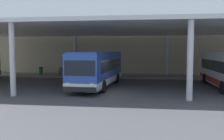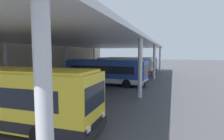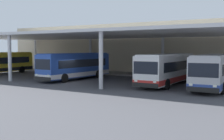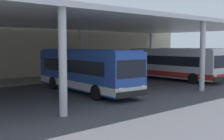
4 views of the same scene
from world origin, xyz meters
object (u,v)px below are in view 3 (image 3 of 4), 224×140
Objects in this scene: bus_second_bay at (76,66)px; bus_far_bay at (214,71)px; bench_waiting at (80,68)px; trash_bin at (63,67)px; bus_middle_bay at (167,69)px; bus_nearest_bay at (1,63)px.

bus_second_bay is 16.01m from bus_far_bay.
bus_far_bay reaches higher than bench_waiting.
bench_waiting is at bearing 2.90° from trash_bin.
bus_far_bay is at bearing -3.66° from bus_middle_bay.
bus_far_bay reaches higher than trash_bin.
bus_nearest_bay is 11.82m from bench_waiting.
bus_middle_bay is 5.88× the size of bench_waiting.
bus_middle_bay is at bearing 0.62° from bus_nearest_bay.
bus_nearest_bay is at bearing -118.45° from trash_bin.
bus_second_bay is 10.88m from bench_waiting.
bus_nearest_bay is at bearing -132.40° from bench_waiting.
bus_second_bay reaches higher than bench_waiting.
bus_second_bay is at bearing -43.12° from trash_bin.
bus_middle_bay is 19.37m from bench_waiting.
bench_waiting is 3.33m from trash_bin.
bus_second_bay is 1.01× the size of bus_middle_bay.
bus_far_bay is at bearing -18.60° from trash_bin.
bus_nearest_bay is 25.35m from bus_middle_bay.
bench_waiting is at bearing 154.18° from bus_middle_bay.
bus_nearest_bay is 9.75m from trash_bin.
bench_waiting is (7.94, 8.70, -0.99)m from bus_nearest_bay.
trash_bin is at bearing -177.10° from bench_waiting.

